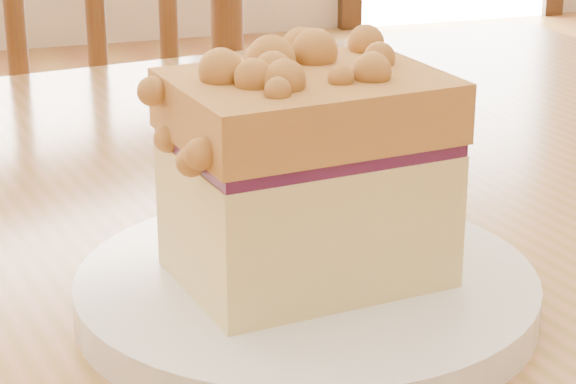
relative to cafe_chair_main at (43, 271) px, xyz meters
The scene contains 3 objects.
cafe_chair_main is the anchor object (origin of this frame).
plate 0.81m from the cafe_chair_main, 84.71° to the right, with size 0.23×0.23×0.02m.
cake_slice 0.83m from the cafe_chair_main, 84.72° to the right, with size 0.14×0.11×0.12m.
Camera 1 is at (0.05, -0.53, 1.00)m, focal length 70.00 mm.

